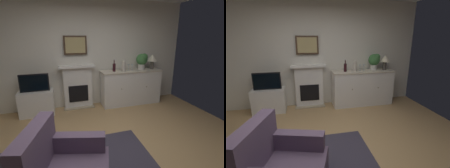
% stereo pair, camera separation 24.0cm
% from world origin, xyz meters
% --- Properties ---
extents(ground_plane, '(5.29, 4.53, 0.10)m').
position_xyz_m(ground_plane, '(0.00, 0.00, -0.05)').
color(ground_plane, tan).
rests_on(ground_plane, ground).
extents(wall_rear, '(5.29, 0.06, 2.68)m').
position_xyz_m(wall_rear, '(0.00, 2.23, 1.34)').
color(wall_rear, silver).
rests_on(wall_rear, ground_plane).
extents(fireplace_unit, '(0.87, 0.30, 1.10)m').
position_xyz_m(fireplace_unit, '(-0.30, 2.11, 0.55)').
color(fireplace_unit, white).
rests_on(fireplace_unit, ground_plane).
extents(framed_picture, '(0.55, 0.04, 0.45)m').
position_xyz_m(framed_picture, '(-0.30, 2.15, 1.58)').
color(framed_picture, '#473323').
extents(sideboard_cabinet, '(1.62, 0.49, 0.93)m').
position_xyz_m(sideboard_cabinet, '(1.09, 1.93, 0.46)').
color(sideboard_cabinet, white).
rests_on(sideboard_cabinet, ground_plane).
extents(table_lamp, '(0.26, 0.26, 0.40)m').
position_xyz_m(table_lamp, '(1.70, 1.93, 1.20)').
color(table_lamp, '#4C4742').
rests_on(table_lamp, sideboard_cabinet).
extents(wine_bottle, '(0.08, 0.08, 0.29)m').
position_xyz_m(wine_bottle, '(0.62, 1.94, 1.03)').
color(wine_bottle, '#331419').
rests_on(wine_bottle, sideboard_cabinet).
extents(wine_glass_left, '(0.07, 0.07, 0.16)m').
position_xyz_m(wine_glass_left, '(1.02, 1.94, 1.05)').
color(wine_glass_left, silver).
rests_on(wine_glass_left, sideboard_cabinet).
extents(wine_glass_center, '(0.07, 0.07, 0.16)m').
position_xyz_m(wine_glass_center, '(1.13, 1.95, 1.05)').
color(wine_glass_center, silver).
rests_on(wine_glass_center, sideboard_cabinet).
extents(vase_decorative, '(0.11, 0.11, 0.28)m').
position_xyz_m(vase_decorative, '(0.86, 1.88, 1.06)').
color(vase_decorative, beige).
rests_on(vase_decorative, sideboard_cabinet).
extents(tv_cabinet, '(0.75, 0.42, 0.58)m').
position_xyz_m(tv_cabinet, '(-1.28, 1.94, 0.29)').
color(tv_cabinet, white).
rests_on(tv_cabinet, ground_plane).
extents(tv_set, '(0.62, 0.07, 0.40)m').
position_xyz_m(tv_set, '(-1.28, 1.92, 0.78)').
color(tv_set, black).
rests_on(tv_set, tv_cabinet).
extents(potted_plant_small, '(0.30, 0.30, 0.43)m').
position_xyz_m(potted_plant_small, '(1.42, 1.97, 1.18)').
color(potted_plant_small, beige).
rests_on(potted_plant_small, sideboard_cabinet).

